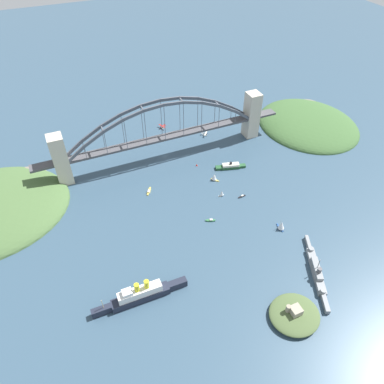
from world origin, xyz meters
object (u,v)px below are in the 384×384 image
at_px(seaplane_taxiing_near_bridge, 205,134).
at_px(channel_marker_buoy, 197,165).
at_px(naval_cruiser, 316,271).
at_px(fort_island_mid_harbor, 294,314).
at_px(small_boat_2, 211,220).
at_px(ocean_liner, 141,295).
at_px(small_boat_0, 214,177).
at_px(harbor_arch_bridge, 164,134).
at_px(small_boat_4, 242,196).
at_px(seaplane_second_in_formation, 163,126).
at_px(small_boat_3, 281,225).
at_px(harbor_ferry_steamer, 230,166).
at_px(small_boat_5, 222,193).
at_px(small_boat_1, 149,191).

relative_size(seaplane_taxiing_near_bridge, channel_marker_buoy, 3.58).
relative_size(naval_cruiser, fort_island_mid_harbor, 1.82).
xyz_separation_m(fort_island_mid_harbor, small_boat_2, (14.24, -115.81, -2.61)).
bearing_deg(channel_marker_buoy, ocean_liner, 51.61).
distance_m(naval_cruiser, small_boat_0, 146.27).
bearing_deg(harbor_arch_bridge, small_boat_4, 115.97).
height_order(naval_cruiser, seaplane_taxiing_near_bridge, naval_cruiser).
distance_m(seaplane_second_in_formation, small_boat_4, 160.40).
relative_size(ocean_liner, small_boat_4, 8.74).
xyz_separation_m(seaplane_second_in_formation, small_boat_3, (-40.72, 211.52, 2.66)).
relative_size(harbor_ferry_steamer, small_boat_5, 4.64).
xyz_separation_m(small_boat_2, small_boat_3, (-56.07, 35.98, 4.18)).
bearing_deg(small_boat_2, seaplane_taxiing_near_bridge, -113.12).
bearing_deg(small_boat_2, naval_cruiser, 121.15).
bearing_deg(fort_island_mid_harbor, naval_cruiser, -147.76).
bearing_deg(small_boat_4, seaplane_second_in_formation, -79.45).
height_order(naval_cruiser, small_boat_0, naval_cruiser).
bearing_deg(small_boat_2, harbor_arch_bridge, -88.40).
xyz_separation_m(ocean_liner, small_boat_5, (-113.65, -82.96, -2.84)).
distance_m(small_boat_0, small_boat_3, 93.48).
bearing_deg(harbor_arch_bridge, naval_cruiser, 105.64).
height_order(small_boat_2, small_boat_5, small_boat_5).
xyz_separation_m(harbor_ferry_steamer, small_boat_2, (56.58, 65.65, -1.61)).
bearing_deg(seaplane_taxiing_near_bridge, small_boat_0, 71.20).
bearing_deg(small_boat_1, channel_marker_buoy, -162.33).
bearing_deg(small_boat_3, seaplane_second_in_formation, -79.10).
bearing_deg(channel_marker_buoy, seaplane_second_in_formation, -85.01).
bearing_deg(naval_cruiser, channel_marker_buoy, -79.85).
bearing_deg(seaplane_second_in_formation, small_boat_1, 63.18).
distance_m(naval_cruiser, seaplane_taxiing_near_bridge, 228.58).
bearing_deg(naval_cruiser, fort_island_mid_harbor, 32.24).
relative_size(naval_cruiser, seaplane_second_in_formation, 6.07).
relative_size(naval_cruiser, small_boat_3, 6.51).
distance_m(small_boat_1, small_boat_2, 76.00).
bearing_deg(harbor_ferry_steamer, fort_island_mid_harbor, 76.87).
bearing_deg(small_boat_1, seaplane_taxiing_near_bridge, -143.43).
xyz_separation_m(small_boat_1, small_boat_2, (-41.05, 63.96, 0.09)).
xyz_separation_m(seaplane_second_in_formation, small_boat_1, (56.40, 111.58, -1.60)).
bearing_deg(small_boat_3, small_boat_4, -78.09).
relative_size(seaplane_second_in_formation, small_boat_0, 1.25).
height_order(fort_island_mid_harbor, small_boat_3, fort_island_mid_harbor).
xyz_separation_m(seaplane_taxiing_near_bridge, small_boat_3, (2.92, 174.16, 3.05)).
xyz_separation_m(harbor_ferry_steamer, fort_island_mid_harbor, (42.34, 181.46, 1.00)).
distance_m(small_boat_4, small_boat_5, 21.06).
bearing_deg(harbor_ferry_steamer, small_boat_2, 49.24).
bearing_deg(small_boat_3, fort_island_mid_harbor, 62.35).
relative_size(fort_island_mid_harbor, small_boat_1, 3.34).
bearing_deg(naval_cruiser, small_boat_1, -58.21).
relative_size(harbor_ferry_steamer, seaplane_taxiing_near_bridge, 3.52).
bearing_deg(small_boat_5, small_boat_2, 46.56).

